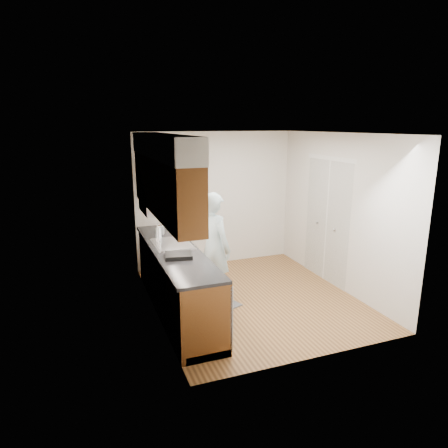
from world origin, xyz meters
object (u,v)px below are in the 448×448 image
soap_bottle_a (158,231)px  soda_can (183,234)px  soap_bottle_b (161,229)px  person (214,241)px  steel_can (175,230)px  dish_rack (179,255)px

soap_bottle_a → soda_can: soap_bottle_a is taller
soap_bottle_b → soda_can: 0.40m
person → soap_bottle_a: 0.86m
person → steel_can: (-0.43, 0.65, 0.04)m
soap_bottle_a → soda_can: 0.38m
soap_bottle_a → dish_rack: 0.96m
person → soda_can: person is taller
soda_can → dish_rack: (-0.30, -0.90, -0.03)m
soap_bottle_a → soap_bottle_b: soap_bottle_a is taller
person → soda_can: (-0.36, 0.40, 0.03)m
dish_rack → soda_can: bearing=82.9°
soda_can → dish_rack: soda_can is taller
soda_can → person: bearing=-48.4°
steel_can → soap_bottle_b: bearing=172.0°
soap_bottle_a → steel_can: bearing=33.9°
soda_can → dish_rack: bearing=-108.4°
person → steel_can: person is taller
soap_bottle_b → steel_can: soap_bottle_b is taller
person → dish_rack: size_ratio=5.51×
soap_bottle_b → steel_can: (0.21, -0.03, -0.04)m
dish_rack → soap_bottle_b: bearing=100.4°
soap_bottle_b → steel_can: 0.21m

